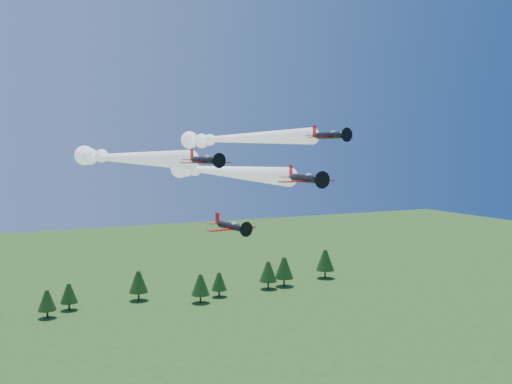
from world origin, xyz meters
name	(u,v)px	position (x,y,z in m)	size (l,w,h in m)	color
plane_lead	(214,171)	(0.99, 22.08, 46.05)	(7.50, 54.98, 3.70)	black
plane_left	(118,158)	(-14.92, 24.96, 48.32)	(13.30, 49.67, 3.70)	black
plane_right	(231,139)	(7.31, 29.55, 51.73)	(11.36, 51.31, 3.70)	black
plane_slot	(231,226)	(-2.02, 7.55, 38.32)	(7.90, 8.63, 2.76)	black
treeline	(109,287)	(-0.53, 110.08, 6.46)	(172.92, 19.65, 11.91)	#382314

